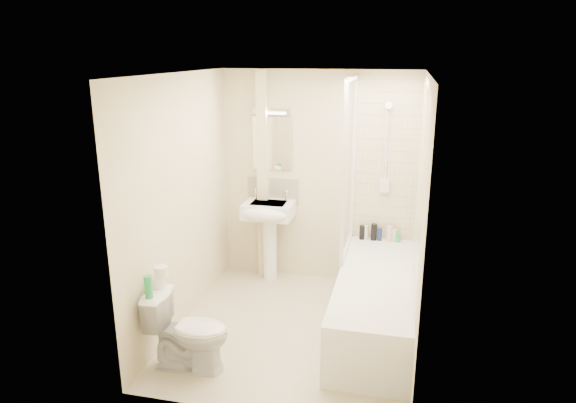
# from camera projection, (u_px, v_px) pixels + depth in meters

# --- Properties ---
(floor) EXTENTS (2.50, 2.50, 0.00)m
(floor) POSITION_uv_depth(u_px,v_px,m) (293.00, 329.00, 4.96)
(floor) COLOR beige
(floor) RESTS_ON ground
(wall_back) EXTENTS (2.20, 0.02, 2.40)m
(wall_back) POSITION_uv_depth(u_px,v_px,m) (318.00, 179.00, 5.79)
(wall_back) COLOR beige
(wall_back) RESTS_ON ground
(wall_left) EXTENTS (0.02, 2.50, 2.40)m
(wall_left) POSITION_uv_depth(u_px,v_px,m) (181.00, 203.00, 4.86)
(wall_left) COLOR beige
(wall_left) RESTS_ON ground
(wall_right) EXTENTS (0.02, 2.50, 2.40)m
(wall_right) POSITION_uv_depth(u_px,v_px,m) (419.00, 219.00, 4.38)
(wall_right) COLOR beige
(wall_right) RESTS_ON ground
(ceiling) EXTENTS (2.20, 2.50, 0.02)m
(ceiling) POSITION_uv_depth(u_px,v_px,m) (294.00, 74.00, 4.28)
(ceiling) COLOR white
(ceiling) RESTS_ON wall_back
(tile_back) EXTENTS (0.70, 0.01, 1.75)m
(tile_back) POSITION_uv_depth(u_px,v_px,m) (386.00, 162.00, 5.55)
(tile_back) COLOR beige
(tile_back) RESTS_ON wall_back
(tile_right) EXTENTS (0.01, 2.10, 1.75)m
(tile_right) POSITION_uv_depth(u_px,v_px,m) (419.00, 188.00, 4.51)
(tile_right) COLOR beige
(tile_right) RESTS_ON wall_right
(pipe_boxing) EXTENTS (0.12, 0.12, 2.40)m
(pipe_boxing) POSITION_uv_depth(u_px,v_px,m) (263.00, 177.00, 5.87)
(pipe_boxing) COLOR beige
(pipe_boxing) RESTS_ON ground
(splashback) EXTENTS (0.60, 0.02, 0.30)m
(splashback) POSITION_uv_depth(u_px,v_px,m) (273.00, 191.00, 5.94)
(splashback) COLOR beige
(splashback) RESTS_ON wall_back
(mirror) EXTENTS (0.46, 0.01, 0.60)m
(mirror) POSITION_uv_depth(u_px,v_px,m) (272.00, 144.00, 5.78)
(mirror) COLOR white
(mirror) RESTS_ON wall_back
(strip_light) EXTENTS (0.42, 0.07, 0.07)m
(strip_light) POSITION_uv_depth(u_px,v_px,m) (272.00, 111.00, 5.66)
(strip_light) COLOR silver
(strip_light) RESTS_ON wall_back
(bathtub) EXTENTS (0.70, 2.10, 0.55)m
(bathtub) POSITION_uv_depth(u_px,v_px,m) (375.00, 301.00, 4.90)
(bathtub) COLOR white
(bathtub) RESTS_ON ground
(shower_screen) EXTENTS (0.04, 0.92, 1.80)m
(shower_screen) POSITION_uv_depth(u_px,v_px,m) (349.00, 167.00, 5.21)
(shower_screen) COLOR white
(shower_screen) RESTS_ON bathtub
(shower_fixture) EXTENTS (0.10, 0.16, 0.99)m
(shower_fixture) POSITION_uv_depth(u_px,v_px,m) (386.00, 152.00, 5.48)
(shower_fixture) COLOR white
(shower_fixture) RESTS_ON wall_back
(pedestal_sink) EXTENTS (0.55, 0.50, 1.07)m
(pedestal_sink) POSITION_uv_depth(u_px,v_px,m) (268.00, 219.00, 5.81)
(pedestal_sink) COLOR white
(pedestal_sink) RESTS_ON ground
(bottle_black_a) EXTENTS (0.07, 0.07, 0.16)m
(bottle_black_a) POSITION_uv_depth(u_px,v_px,m) (362.00, 232.00, 5.75)
(bottle_black_a) COLOR black
(bottle_black_a) RESTS_ON bathtub
(bottle_white_a) EXTENTS (0.05, 0.05, 0.16)m
(bottle_white_a) POSITION_uv_depth(u_px,v_px,m) (366.00, 233.00, 5.74)
(bottle_white_a) COLOR silver
(bottle_white_a) RESTS_ON bathtub
(bottle_black_b) EXTENTS (0.07, 0.07, 0.19)m
(bottle_black_b) POSITION_uv_depth(u_px,v_px,m) (374.00, 232.00, 5.72)
(bottle_black_b) COLOR black
(bottle_black_b) RESTS_ON bathtub
(bottle_blue) EXTENTS (0.05, 0.05, 0.14)m
(bottle_blue) POSITION_uv_depth(u_px,v_px,m) (380.00, 234.00, 5.71)
(bottle_blue) COLOR navy
(bottle_blue) RESTS_ON bathtub
(bottle_cream) EXTENTS (0.07, 0.07, 0.18)m
(bottle_cream) POSITION_uv_depth(u_px,v_px,m) (389.00, 234.00, 5.68)
(bottle_cream) COLOR beige
(bottle_cream) RESTS_ON bathtub
(bottle_white_b) EXTENTS (0.05, 0.05, 0.15)m
(bottle_white_b) POSITION_uv_depth(u_px,v_px,m) (394.00, 235.00, 5.68)
(bottle_white_b) COLOR silver
(bottle_white_b) RESTS_ON bathtub
(bottle_green) EXTENTS (0.06, 0.06, 0.09)m
(bottle_green) POSITION_uv_depth(u_px,v_px,m) (398.00, 238.00, 5.67)
(bottle_green) COLOR green
(bottle_green) RESTS_ON bathtub
(toilet) EXTENTS (0.44, 0.71, 0.68)m
(toilet) POSITION_uv_depth(u_px,v_px,m) (189.00, 331.00, 4.27)
(toilet) COLOR white
(toilet) RESTS_ON ground
(toilet_roll_lower) EXTENTS (0.12, 0.12, 0.10)m
(toilet_roll_lower) POSITION_uv_depth(u_px,v_px,m) (159.00, 282.00, 4.27)
(toilet_roll_lower) COLOR white
(toilet_roll_lower) RESTS_ON toilet
(toilet_roll_upper) EXTENTS (0.12, 0.12, 0.09)m
(toilet_roll_upper) POSITION_uv_depth(u_px,v_px,m) (161.00, 271.00, 4.25)
(toilet_roll_upper) COLOR white
(toilet_roll_upper) RESTS_ON toilet_roll_lower
(green_bottle) EXTENTS (0.06, 0.06, 0.19)m
(green_bottle) POSITION_uv_depth(u_px,v_px,m) (148.00, 287.00, 4.08)
(green_bottle) COLOR green
(green_bottle) RESTS_ON toilet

